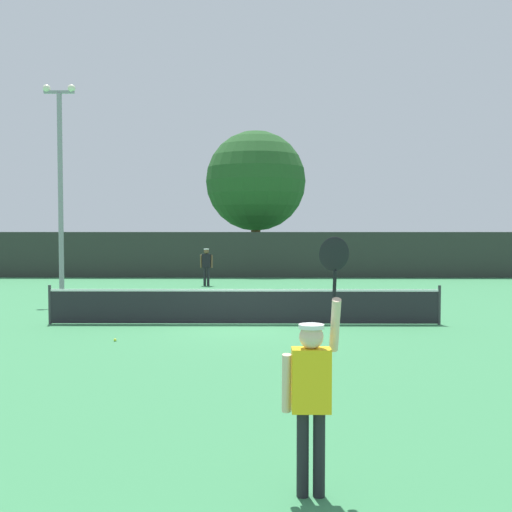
{
  "coord_description": "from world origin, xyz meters",
  "views": [
    {
      "loc": [
        0.47,
        -17.09,
        2.63
      ],
      "look_at": [
        0.29,
        4.74,
        1.65
      ],
      "focal_mm": 44.24,
      "sensor_mm": 36.0,
      "label": 1
    }
  ],
  "objects_px": {
    "tennis_ball": "(115,340)",
    "parked_car_near": "(137,256)",
    "player_serving": "(312,382)",
    "parked_car_mid": "(348,256)",
    "player_receiving": "(206,263)",
    "large_tree": "(256,181)",
    "light_pole": "(60,177)"
  },
  "relations": [
    {
      "from": "tennis_ball",
      "to": "player_serving",
      "type": "bearing_deg",
      "value": -65.14
    },
    {
      "from": "tennis_ball",
      "to": "parked_car_near",
      "type": "relative_size",
      "value": 0.02
    },
    {
      "from": "tennis_ball",
      "to": "parked_car_near",
      "type": "bearing_deg",
      "value": 100.05
    },
    {
      "from": "tennis_ball",
      "to": "parked_car_mid",
      "type": "bearing_deg",
      "value": 71.36
    },
    {
      "from": "light_pole",
      "to": "parked_car_near",
      "type": "distance_m",
      "value": 18.52
    },
    {
      "from": "light_pole",
      "to": "parked_car_near",
      "type": "xyz_separation_m",
      "value": [
        -0.79,
        18.14,
        -3.69
      ]
    },
    {
      "from": "player_serving",
      "to": "large_tree",
      "type": "relative_size",
      "value": 0.31
    },
    {
      "from": "parked_car_near",
      "to": "parked_car_mid",
      "type": "xyz_separation_m",
      "value": [
        13.87,
        0.54,
        0.0
      ]
    },
    {
      "from": "player_receiving",
      "to": "light_pole",
      "type": "relative_size",
      "value": 0.22
    },
    {
      "from": "player_receiving",
      "to": "parked_car_near",
      "type": "distance_m",
      "value": 13.77
    },
    {
      "from": "tennis_ball",
      "to": "large_tree",
      "type": "height_order",
      "value": "large_tree"
    },
    {
      "from": "player_serving",
      "to": "light_pole",
      "type": "relative_size",
      "value": 0.33
    },
    {
      "from": "player_serving",
      "to": "parked_car_near",
      "type": "height_order",
      "value": "player_serving"
    },
    {
      "from": "tennis_ball",
      "to": "parked_car_mid",
      "type": "xyz_separation_m",
      "value": [
        9.15,
        27.14,
        0.74
      ]
    },
    {
      "from": "player_receiving",
      "to": "parked_car_mid",
      "type": "relative_size",
      "value": 0.38
    },
    {
      "from": "player_serving",
      "to": "parked_car_mid",
      "type": "height_order",
      "value": "player_serving"
    },
    {
      "from": "large_tree",
      "to": "parked_car_near",
      "type": "relative_size",
      "value": 1.88
    },
    {
      "from": "player_receiving",
      "to": "light_pole",
      "type": "distance_m",
      "value": 8.13
    },
    {
      "from": "large_tree",
      "to": "player_serving",
      "type": "bearing_deg",
      "value": -88.48
    },
    {
      "from": "player_receiving",
      "to": "tennis_ball",
      "type": "bearing_deg",
      "value": 86.31
    },
    {
      "from": "player_serving",
      "to": "light_pole",
      "type": "distance_m",
      "value": 18.87
    },
    {
      "from": "player_serving",
      "to": "tennis_ball",
      "type": "height_order",
      "value": "player_serving"
    },
    {
      "from": "light_pole",
      "to": "parked_car_near",
      "type": "relative_size",
      "value": 1.77
    },
    {
      "from": "tennis_ball",
      "to": "light_pole",
      "type": "height_order",
      "value": "light_pole"
    },
    {
      "from": "light_pole",
      "to": "large_tree",
      "type": "xyz_separation_m",
      "value": [
        6.99,
        14.16,
        0.9
      ]
    },
    {
      "from": "parked_car_mid",
      "to": "player_serving",
      "type": "bearing_deg",
      "value": -90.95
    },
    {
      "from": "player_serving",
      "to": "tennis_ball",
      "type": "relative_size",
      "value": 37.53
    },
    {
      "from": "player_serving",
      "to": "parked_car_mid",
      "type": "xyz_separation_m",
      "value": [
        5.26,
        35.53,
        -0.35
      ]
    },
    {
      "from": "player_serving",
      "to": "parked_car_mid",
      "type": "bearing_deg",
      "value": 81.57
    },
    {
      "from": "player_serving",
      "to": "parked_car_near",
      "type": "bearing_deg",
      "value": 103.81
    },
    {
      "from": "player_serving",
      "to": "large_tree",
      "type": "height_order",
      "value": "large_tree"
    },
    {
      "from": "parked_car_mid",
      "to": "tennis_ball",
      "type": "bearing_deg",
      "value": -101.16
    }
  ]
}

